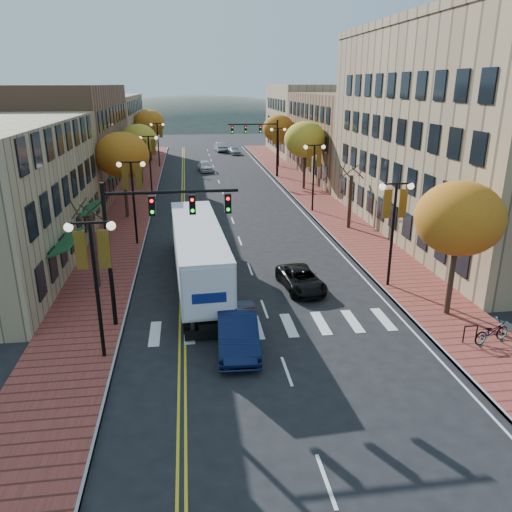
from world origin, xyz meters
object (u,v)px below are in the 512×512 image
object	(u,v)px
semi_truck	(197,247)
bicycle	(492,332)
navy_sedan	(238,331)
black_suv	(301,279)

from	to	relation	value
semi_truck	bicycle	size ratio (longest dim) A/B	7.85
semi_truck	navy_sedan	world-z (taller)	semi_truck
bicycle	navy_sedan	bearing A→B (deg)	67.30
semi_truck	bicycle	xyz separation A→B (m)	(12.77, -9.17, -1.55)
navy_sedan	black_suv	world-z (taller)	navy_sedan
navy_sedan	bicycle	world-z (taller)	navy_sedan
semi_truck	black_suv	world-z (taller)	semi_truck
semi_truck	black_suv	xyz separation A→B (m)	(5.79, -1.69, -1.61)
semi_truck	bicycle	world-z (taller)	semi_truck
bicycle	black_suv	bearing A→B (deg)	27.09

